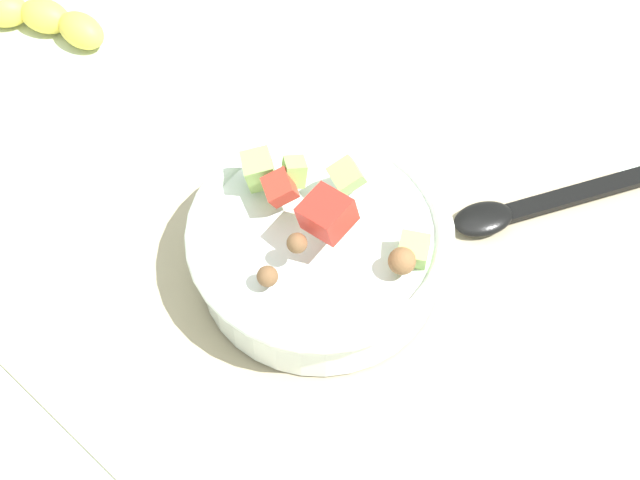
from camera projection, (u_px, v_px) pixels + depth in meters
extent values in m
plane|color=silver|center=(342.00, 272.00, 0.84)|extent=(2.40, 2.40, 0.00)
cube|color=tan|center=(342.00, 270.00, 0.83)|extent=(0.52, 0.36, 0.01)
cylinder|color=white|center=(320.00, 251.00, 0.81)|extent=(0.21, 0.21, 0.06)
torus|color=white|center=(320.00, 232.00, 0.78)|extent=(0.22, 0.22, 0.02)
sphere|color=brown|center=(399.00, 264.00, 0.74)|extent=(0.03, 0.03, 0.03)
cube|color=#93C160|center=(414.00, 251.00, 0.76)|extent=(0.04, 0.03, 0.04)
cube|color=#BC3828|center=(280.00, 187.00, 0.77)|extent=(0.04, 0.03, 0.03)
cube|color=#93C160|center=(292.00, 174.00, 0.78)|extent=(0.03, 0.03, 0.03)
sphere|color=brown|center=(297.00, 243.00, 0.74)|extent=(0.03, 0.02, 0.02)
cube|color=#93C160|center=(259.00, 169.00, 0.79)|extent=(0.04, 0.03, 0.04)
sphere|color=brown|center=(267.00, 276.00, 0.74)|extent=(0.03, 0.02, 0.02)
cube|color=red|center=(326.00, 213.00, 0.73)|extent=(0.04, 0.04, 0.03)
cube|color=#93C160|center=(347.00, 175.00, 0.77)|extent=(0.04, 0.03, 0.04)
ellipsoid|color=black|center=(483.00, 219.00, 0.85)|extent=(0.07, 0.06, 0.01)
cube|color=black|center=(574.00, 195.00, 0.87)|extent=(0.14, 0.09, 0.01)
ellipsoid|color=yellow|center=(81.00, 30.00, 0.98)|extent=(0.04, 0.06, 0.04)
ellipsoid|color=yellow|center=(45.00, 16.00, 0.99)|extent=(0.05, 0.06, 0.04)
ellipsoid|color=yellow|center=(3.00, 10.00, 0.99)|extent=(0.06, 0.07, 0.04)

